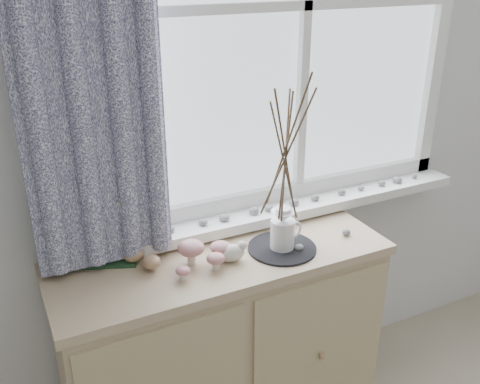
{
  "coord_description": "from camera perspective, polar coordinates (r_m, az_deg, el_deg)",
  "views": [
    {
      "loc": [
        -0.81,
        0.26,
        1.81
      ],
      "look_at": [
        -0.1,
        1.7,
        1.1
      ],
      "focal_mm": 40.0,
      "sensor_mm": 36.0,
      "label": 1
    }
  ],
  "objects": [
    {
      "name": "sideboard_pebbles",
      "position": [
        2.01,
        7.52,
        -4.6
      ],
      "size": [
        0.25,
        0.19,
        0.02
      ],
      "color": "gray",
      "rests_on": "sideboard"
    },
    {
      "name": "crocheted_doily",
      "position": [
        1.93,
        4.5,
        -5.98
      ],
      "size": [
        0.25,
        0.25,
        0.01
      ],
      "primitive_type": "cylinder",
      "color": "black",
      "rests_on": "sideboard"
    },
    {
      "name": "sideboard",
      "position": [
        2.14,
        -1.81,
        -16.55
      ],
      "size": [
        1.2,
        0.45,
        0.85
      ],
      "color": "tan",
      "rests_on": "ground"
    },
    {
      "name": "botanical_book",
      "position": [
        1.83,
        -15.75,
        -4.31
      ],
      "size": [
        0.38,
        0.26,
        0.25
      ],
      "primitive_type": null,
      "rotation": [
        0.0,
        0.0,
        -0.38
      ],
      "color": "#1B3920",
      "rests_on": "sideboard"
    },
    {
      "name": "songbird_figurine",
      "position": [
        1.84,
        -0.99,
        -6.42
      ],
      "size": [
        0.14,
        0.08,
        0.07
      ],
      "primitive_type": null,
      "rotation": [
        0.0,
        0.0,
        -0.16
      ],
      "color": "white",
      "rests_on": "sideboard"
    },
    {
      "name": "twig_pitcher",
      "position": [
        1.77,
        4.88,
        4.54
      ],
      "size": [
        0.27,
        0.27,
        0.66
      ],
      "rotation": [
        0.0,
        0.0,
        0.17
      ],
      "color": "white",
      "rests_on": "crocheted_doily"
    },
    {
      "name": "wooden_eggs",
      "position": [
        1.84,
        -10.36,
        -6.99
      ],
      "size": [
        0.1,
        0.12,
        0.08
      ],
      "color": "#A17B59",
      "rests_on": "sideboard"
    },
    {
      "name": "toadstool_cluster",
      "position": [
        1.81,
        -4.06,
        -6.42
      ],
      "size": [
        0.22,
        0.15,
        0.09
      ],
      "color": "white",
      "rests_on": "sideboard"
    }
  ]
}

